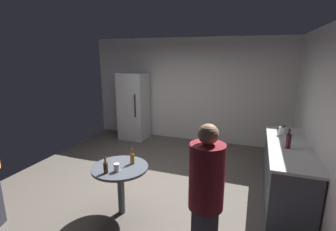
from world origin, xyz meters
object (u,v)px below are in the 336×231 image
object	(u,v)px
refrigerator	(134,106)
wine_bottle_on_counter	(288,141)
kettle	(284,131)
foreground_table	(120,173)
person_in_maroon_shirt	(206,193)
beer_bottle_amber	(132,158)
beer_bottle_brown	(106,167)
plastic_cup_white	(117,168)

from	to	relation	value
refrigerator	wine_bottle_on_counter	xyz separation A→B (m)	(3.63, -2.02, 0.12)
kettle	refrigerator	bearing A→B (deg)	159.55
refrigerator	kettle	xyz separation A→B (m)	(3.63, -1.35, 0.07)
foreground_table	kettle	bearing A→B (deg)	38.33
kettle	person_in_maroon_shirt	size ratio (longest dim) A/B	0.15
beer_bottle_amber	beer_bottle_brown	xyz separation A→B (m)	(-0.20, -0.38, 0.00)
beer_bottle_brown	kettle	bearing A→B (deg)	40.87
foreground_table	beer_bottle_brown	xyz separation A→B (m)	(-0.07, -0.23, 0.19)
refrigerator	beer_bottle_amber	xyz separation A→B (m)	(1.50, -2.98, -0.08)
plastic_cup_white	person_in_maroon_shirt	bearing A→B (deg)	-21.92
kettle	beer_bottle_amber	xyz separation A→B (m)	(-2.12, -1.63, -0.15)
kettle	person_in_maroon_shirt	distance (m)	2.61
beer_bottle_brown	person_in_maroon_shirt	size ratio (longest dim) A/B	0.14
beer_bottle_brown	person_in_maroon_shirt	world-z (taller)	person_in_maroon_shirt
foreground_table	refrigerator	bearing A→B (deg)	113.83
person_in_maroon_shirt	plastic_cup_white	bearing A→B (deg)	7.81
beer_bottle_amber	beer_bottle_brown	bearing A→B (deg)	-117.52
wine_bottle_on_counter	person_in_maroon_shirt	xyz separation A→B (m)	(-0.89, -1.78, -0.04)
kettle	plastic_cup_white	size ratio (longest dim) A/B	2.22
foreground_table	beer_bottle_amber	distance (m)	0.27
wine_bottle_on_counter	person_in_maroon_shirt	bearing A→B (deg)	-116.61
wine_bottle_on_counter	beer_bottle_amber	xyz separation A→B (m)	(-2.12, -0.96, -0.20)
plastic_cup_white	person_in_maroon_shirt	xyz separation A→B (m)	(1.32, -0.53, 0.19)
kettle	wine_bottle_on_counter	bearing A→B (deg)	-89.91
foreground_table	person_in_maroon_shirt	size ratio (longest dim) A/B	0.48
refrigerator	plastic_cup_white	distance (m)	3.57
kettle	wine_bottle_on_counter	distance (m)	0.67
beer_bottle_brown	plastic_cup_white	size ratio (longest dim) A/B	2.09
foreground_table	person_in_maroon_shirt	xyz separation A→B (m)	(1.35, -0.67, 0.35)
foreground_table	plastic_cup_white	xyz separation A→B (m)	(0.04, -0.14, 0.16)
kettle	wine_bottle_on_counter	world-z (taller)	wine_bottle_on_counter
person_in_maroon_shirt	beer_bottle_brown	bearing A→B (deg)	12.62
beer_bottle_brown	person_in_maroon_shirt	xyz separation A→B (m)	(1.43, -0.44, 0.16)
wine_bottle_on_counter	foreground_table	bearing A→B (deg)	-153.77
beer_bottle_amber	person_in_maroon_shirt	bearing A→B (deg)	-33.66
beer_bottle_amber	person_in_maroon_shirt	world-z (taller)	person_in_maroon_shirt
wine_bottle_on_counter	beer_bottle_amber	world-z (taller)	wine_bottle_on_counter
refrigerator	wine_bottle_on_counter	bearing A→B (deg)	-29.12
kettle	beer_bottle_amber	bearing A→B (deg)	-142.51
foreground_table	beer_bottle_brown	bearing A→B (deg)	-107.88
refrigerator	person_in_maroon_shirt	distance (m)	4.68
plastic_cup_white	beer_bottle_brown	bearing A→B (deg)	-141.68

